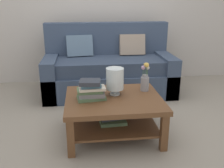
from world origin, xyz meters
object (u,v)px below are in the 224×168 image
object	(u,v)px
coffee_table	(114,108)
flower_pitcher	(145,80)
couch	(109,69)
book_stack_main	(91,90)
glass_hurricane_vase	(115,79)

from	to	relation	value
coffee_table	flower_pitcher	distance (m)	0.48
couch	flower_pitcher	xyz separation A→B (m)	(0.28, -1.19, 0.20)
coffee_table	book_stack_main	world-z (taller)	book_stack_main
coffee_table	flower_pitcher	bearing A→B (deg)	24.64
glass_hurricane_vase	flower_pitcher	xyz separation A→B (m)	(0.35, 0.08, -0.05)
flower_pitcher	couch	bearing A→B (deg)	103.32
couch	book_stack_main	world-z (taller)	couch
book_stack_main	glass_hurricane_vase	world-z (taller)	glass_hurricane_vase
book_stack_main	glass_hurricane_vase	size ratio (longest dim) A/B	1.04
book_stack_main	flower_pitcher	bearing A→B (deg)	17.05
coffee_table	glass_hurricane_vase	xyz separation A→B (m)	(0.02, 0.09, 0.30)
flower_pitcher	coffee_table	bearing A→B (deg)	-155.36
coffee_table	book_stack_main	distance (m)	0.32
couch	book_stack_main	distance (m)	1.42
coffee_table	book_stack_main	size ratio (longest dim) A/B	3.30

